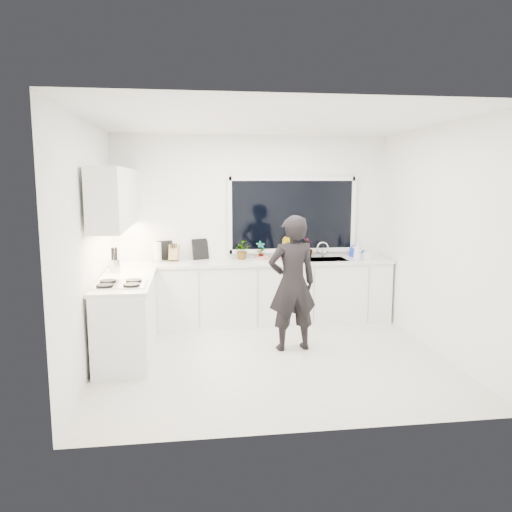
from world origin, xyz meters
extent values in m
cube|color=beige|center=(0.00, 0.00, -0.01)|extent=(4.00, 3.50, 0.02)
cube|color=white|center=(0.00, 1.76, 1.35)|extent=(4.00, 0.02, 2.70)
cube|color=white|center=(-2.01, 0.00, 1.35)|extent=(0.02, 3.50, 2.70)
cube|color=white|center=(2.01, 0.00, 1.35)|extent=(0.02, 3.50, 2.70)
cube|color=white|center=(0.00, 0.00, 2.71)|extent=(4.00, 3.50, 0.02)
cube|color=black|center=(0.60, 1.73, 1.55)|extent=(1.80, 0.02, 1.00)
cube|color=white|center=(0.00, 1.45, 0.44)|extent=(3.92, 0.58, 0.88)
cube|color=white|center=(-1.67, 0.35, 0.44)|extent=(0.58, 1.60, 0.88)
cube|color=silver|center=(0.00, 1.44, 0.90)|extent=(3.94, 0.62, 0.04)
cube|color=silver|center=(-1.67, 0.35, 0.90)|extent=(0.62, 1.60, 0.04)
cube|color=white|center=(-1.79, 0.70, 1.85)|extent=(0.34, 2.10, 0.70)
cube|color=silver|center=(1.05, 1.45, 0.87)|extent=(0.58, 0.42, 0.14)
cylinder|color=silver|center=(1.05, 1.65, 1.03)|extent=(0.03, 0.03, 0.22)
cube|color=black|center=(-1.69, 0.00, 0.94)|extent=(0.56, 0.48, 0.03)
imported|color=black|center=(0.30, 0.28, 0.82)|extent=(0.64, 0.46, 1.65)
cube|color=#B7B7BB|center=(0.24, 1.42, 0.94)|extent=(0.57, 0.51, 0.03)
cube|color=red|center=(0.24, 1.42, 0.95)|extent=(0.52, 0.46, 0.01)
cylinder|color=#142FC2|center=(1.53, 1.61, 0.98)|extent=(0.17, 0.17, 0.13)
cylinder|color=white|center=(-1.37, 1.55, 1.05)|extent=(0.13, 0.13, 0.26)
cube|color=olive|center=(-1.14, 1.59, 1.03)|extent=(0.15, 0.13, 0.22)
cylinder|color=silver|center=(-1.85, 0.80, 1.00)|extent=(0.17, 0.17, 0.16)
cube|color=black|center=(-1.26, 1.69, 1.06)|extent=(0.21, 0.10, 0.28)
cube|color=black|center=(-0.76, 1.69, 1.07)|extent=(0.24, 0.12, 0.30)
imported|color=#26662D|center=(-0.18, 1.61, 1.05)|extent=(0.29, 0.30, 0.26)
imported|color=#26662D|center=(0.11, 1.61, 1.05)|extent=(0.15, 0.12, 0.26)
imported|color=#26662D|center=(0.51, 1.61, 1.08)|extent=(0.22, 0.22, 0.32)
imported|color=#26662D|center=(0.80, 1.61, 1.07)|extent=(0.22, 0.22, 0.31)
imported|color=#D8BF66|center=(1.47, 1.30, 1.06)|extent=(0.14, 0.14, 0.28)
imported|color=#D8BF66|center=(1.61, 1.30, 1.01)|extent=(0.11, 0.11, 0.19)
camera|label=1|loc=(-0.94, -5.51, 2.06)|focal=35.00mm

